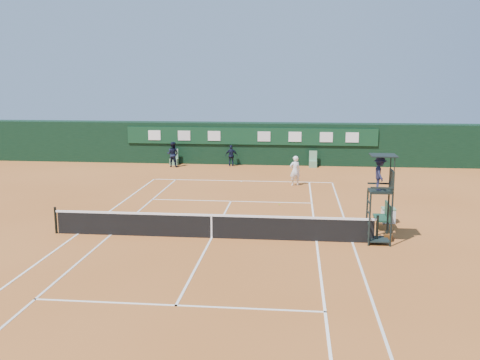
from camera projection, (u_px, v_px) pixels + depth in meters
name	position (u px, v px, depth m)	size (l,w,h in m)	color
ground	(212.00, 238.00, 21.13)	(90.00, 90.00, 0.00)	#B7642B
court_lines	(212.00, 238.00, 21.13)	(11.05, 23.85, 0.01)	white
tennis_net	(212.00, 226.00, 21.04)	(12.90, 0.10, 1.10)	black
back_wall	(251.00, 143.00, 39.15)	(40.00, 1.65, 3.00)	black
linesman_chair_left	(174.00, 161.00, 38.71)	(0.55, 0.50, 1.15)	#61946A
linesman_chair_right	(313.00, 163.00, 37.69)	(0.55, 0.50, 1.15)	#5D8E68
umpire_chair	(381.00, 180.00, 20.04)	(0.96, 0.95, 3.42)	black
player_bench	(384.00, 215.00, 22.37)	(0.56, 1.20, 1.10)	#173927
tennis_bag	(388.00, 236.00, 20.93)	(0.31, 0.71, 0.27)	black
cooler	(388.00, 215.00, 23.37)	(0.57, 0.57, 0.65)	silver
tennis_ball	(279.00, 204.00, 26.57)	(0.07, 0.07, 0.07)	#BAD030
player	(295.00, 171.00, 31.25)	(0.64, 0.42, 1.75)	white
ball_kid_left	(173.00, 154.00, 37.74)	(0.87, 0.67, 1.78)	black
ball_kid_right	(231.00, 156.00, 38.11)	(0.88, 0.37, 1.50)	black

